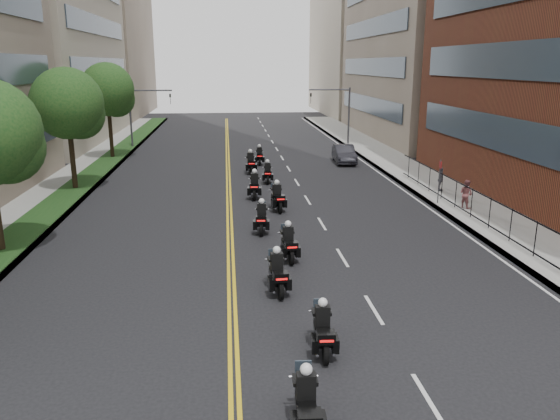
% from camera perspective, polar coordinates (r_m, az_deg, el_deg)
% --- Properties ---
extents(ground, '(160.00, 160.00, 0.00)m').
position_cam_1_polar(ground, '(13.70, 1.77, -19.91)').
color(ground, black).
rests_on(ground, ground).
extents(sidewalk_right, '(4.00, 90.00, 0.15)m').
position_cam_1_polar(sidewalk_right, '(39.34, 14.61, 3.18)').
color(sidewalk_right, gray).
rests_on(sidewalk_right, ground).
extents(sidewalk_left, '(4.00, 90.00, 0.15)m').
position_cam_1_polar(sidewalk_left, '(38.42, -21.35, 2.35)').
color(sidewalk_left, gray).
rests_on(sidewalk_left, ground).
extents(grass_strip, '(2.00, 90.00, 0.04)m').
position_cam_1_polar(grass_strip, '(38.19, -20.21, 2.53)').
color(grass_strip, '#173B15').
rests_on(grass_strip, sidewalk_left).
extents(building_right_far, '(15.00, 28.00, 26.00)m').
position_cam_1_polar(building_right_far, '(92.19, 9.33, 18.09)').
color(building_right_far, '#ABA089').
rests_on(building_right_far, ground).
extents(building_left_far, '(16.00, 28.00, 26.00)m').
position_cam_1_polar(building_left_far, '(91.60, -19.45, 17.49)').
color(building_left_far, '#7C6C5B').
rests_on(building_left_far, ground).
extents(iron_fence, '(0.05, 28.00, 1.50)m').
position_cam_1_polar(iron_fence, '(27.19, 21.99, -0.86)').
color(iron_fence, black).
rests_on(iron_fence, sidewalk_right).
extents(street_trees, '(4.40, 38.40, 7.98)m').
position_cam_1_polar(street_trees, '(31.35, -23.61, 8.86)').
color(street_trees, black).
rests_on(street_trees, ground).
extents(traffic_signal_right, '(4.09, 0.20, 5.60)m').
position_cam_1_polar(traffic_signal_right, '(54.42, 6.23, 10.61)').
color(traffic_signal_right, '#3F3F44').
rests_on(traffic_signal_right, ground).
extents(traffic_signal_left, '(4.09, 0.20, 5.60)m').
position_cam_1_polar(traffic_signal_left, '(53.89, -14.39, 10.20)').
color(traffic_signal_left, '#3F3F44').
rests_on(traffic_signal_left, ground).
extents(motorcycle_0, '(0.52, 2.18, 1.61)m').
position_cam_1_polar(motorcycle_0, '(12.62, 2.78, -19.84)').
color(motorcycle_0, black).
rests_on(motorcycle_0, ground).
extents(motorcycle_1, '(0.52, 2.13, 1.57)m').
position_cam_1_polar(motorcycle_1, '(15.65, 4.49, -12.51)').
color(motorcycle_1, black).
rests_on(motorcycle_1, ground).
extents(motorcycle_2, '(0.57, 2.23, 1.65)m').
position_cam_1_polar(motorcycle_2, '(19.41, -0.27, -6.71)').
color(motorcycle_2, black).
rests_on(motorcycle_2, ground).
extents(motorcycle_3, '(0.54, 2.20, 1.62)m').
position_cam_1_polar(motorcycle_3, '(22.52, 0.90, -3.61)').
color(motorcycle_3, black).
rests_on(motorcycle_3, ground).
extents(motorcycle_4, '(0.61, 2.21, 1.63)m').
position_cam_1_polar(motorcycle_4, '(26.15, -1.93, -0.93)').
color(motorcycle_4, black).
rests_on(motorcycle_4, ground).
extents(motorcycle_5, '(0.64, 2.29, 1.69)m').
position_cam_1_polar(motorcycle_5, '(30.00, -0.28, 1.22)').
color(motorcycle_5, black).
rests_on(motorcycle_5, ground).
extents(motorcycle_6, '(0.62, 2.38, 1.75)m').
position_cam_1_polar(motorcycle_6, '(32.84, -2.67, 2.47)').
color(motorcycle_6, black).
rests_on(motorcycle_6, ground).
extents(motorcycle_7, '(0.53, 2.13, 1.57)m').
position_cam_1_polar(motorcycle_7, '(37.09, -1.30, 3.83)').
color(motorcycle_7, black).
rests_on(motorcycle_7, ground).
extents(motorcycle_8, '(0.56, 2.39, 1.76)m').
position_cam_1_polar(motorcycle_8, '(40.38, -3.09, 4.85)').
color(motorcycle_8, black).
rests_on(motorcycle_8, ground).
extents(motorcycle_9, '(0.50, 2.17, 1.60)m').
position_cam_1_polar(motorcycle_9, '(43.95, -2.16, 5.61)').
color(motorcycle_9, black).
rests_on(motorcycle_9, ground).
extents(parked_sedan, '(1.78, 4.45, 1.44)m').
position_cam_1_polar(parked_sedan, '(44.91, 6.72, 5.84)').
color(parked_sedan, black).
rests_on(parked_sedan, ground).
extents(pedestrian_b, '(0.89, 0.95, 1.57)m').
position_cam_1_polar(pedestrian_b, '(31.59, 18.86, 1.61)').
color(pedestrian_b, brown).
rests_on(pedestrian_b, sidewalk_right).
extents(pedestrian_c, '(0.66, 0.94, 1.49)m').
position_cam_1_polar(pedestrian_c, '(35.35, 16.42, 3.10)').
color(pedestrian_c, '#44444D').
rests_on(pedestrian_c, sidewalk_right).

